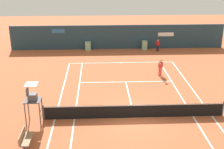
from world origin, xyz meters
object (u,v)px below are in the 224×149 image
(umpire_chair, at_px, (32,98))
(player_bench, at_px, (25,138))
(tennis_ball_by_sideline, at_px, (146,88))
(tennis_ball_mid_court, at_px, (159,64))
(ball_kid_right_post, at_px, (158,45))
(player_on_baseline, at_px, (160,66))

(umpire_chair, distance_m, player_bench, 2.85)
(umpire_chair, xyz_separation_m, player_bench, (-0.03, -2.55, -1.27))
(player_bench, height_order, tennis_ball_by_sideline, player_bench)
(tennis_ball_mid_court, distance_m, tennis_ball_by_sideline, 6.55)
(player_bench, bearing_deg, ball_kid_right_post, 149.35)
(umpire_chair, relative_size, player_on_baseline, 1.56)
(player_on_baseline, relative_size, ball_kid_right_post, 1.27)
(ball_kid_right_post, bearing_deg, tennis_ball_mid_court, 79.86)
(umpire_chair, height_order, player_on_baseline, umpire_chair)
(umpire_chair, distance_m, tennis_ball_mid_court, 15.49)
(ball_kid_right_post, bearing_deg, player_bench, 57.81)
(umpire_chair, bearing_deg, tennis_ball_by_sideline, 123.32)
(umpire_chair, xyz_separation_m, player_on_baseline, (9.79, 8.26, -0.85))
(umpire_chair, distance_m, ball_kid_right_post, 19.54)
(umpire_chair, height_order, tennis_ball_by_sideline, umpire_chair)
(ball_kid_right_post, xyz_separation_m, tennis_ball_mid_court, (-0.71, -4.68, -0.77))
(player_on_baseline, xyz_separation_m, ball_kid_right_post, (1.24, 7.85, -0.12))
(umpire_chair, xyz_separation_m, ball_kid_right_post, (11.02, 16.11, -0.98))
(ball_kid_right_post, bearing_deg, tennis_ball_by_sideline, 73.05)
(player_on_baseline, relative_size, tennis_ball_mid_court, 25.90)
(umpire_chair, distance_m, tennis_ball_by_sideline, 9.78)
(tennis_ball_mid_court, bearing_deg, player_on_baseline, -99.47)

